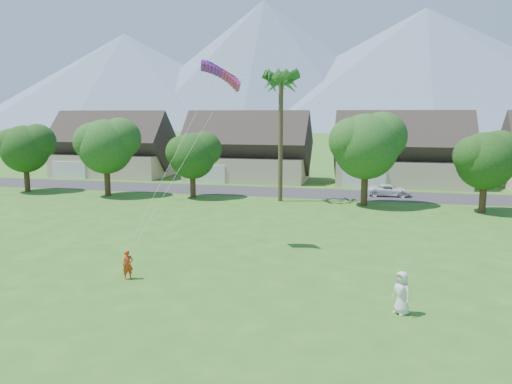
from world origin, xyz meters
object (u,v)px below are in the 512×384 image
(kite_flyer, at_px, (128,265))
(watcher, at_px, (402,293))
(parafoil_kite, at_px, (222,73))
(parked_car, at_px, (389,190))

(kite_flyer, distance_m, watcher, 13.54)
(kite_flyer, relative_size, watcher, 0.81)
(kite_flyer, relative_size, parafoil_kite, 0.54)
(watcher, xyz_separation_m, parafoil_kite, (-10.57, 8.80, 9.94))
(parked_car, bearing_deg, parafoil_kite, 152.33)
(kite_flyer, bearing_deg, watcher, -50.64)
(watcher, relative_size, parked_car, 0.43)
(kite_flyer, xyz_separation_m, parked_car, (13.72, 30.12, -0.16))
(parked_car, bearing_deg, watcher, 177.31)
(watcher, bearing_deg, parked_car, 135.83)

